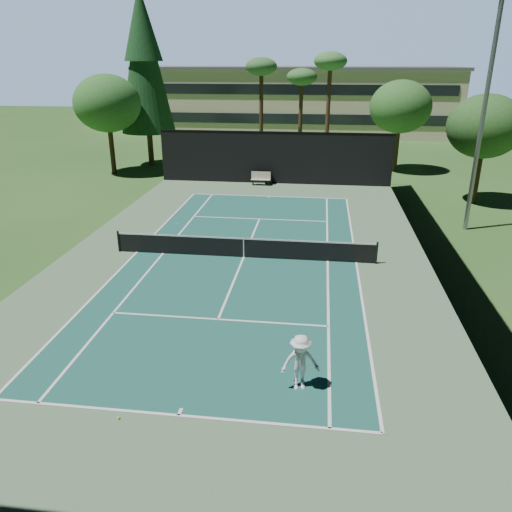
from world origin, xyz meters
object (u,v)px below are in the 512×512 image
Objects in this scene: tennis_ball_b at (218,247)px; park_bench at (261,178)px; tennis_ball_d at (177,224)px; tennis_ball_a at (119,418)px; tennis_net at (244,247)px; tennis_ball_c at (290,246)px; trash_bin at (268,178)px; player at (300,363)px.

tennis_ball_b is 14.14m from park_bench.
tennis_ball_b is 0.80× the size of tennis_ball_d.
tennis_ball_a is at bearing -79.57° from tennis_ball_d.
tennis_net is 2.92m from tennis_ball_c.
trash_bin is (0.55, 0.37, -0.07)m from park_bench.
tennis_ball_d is 0.05× the size of park_bench.
tennis_ball_b is 0.06× the size of trash_bin.
tennis_ball_c is 0.07× the size of trash_bin.
tennis_ball_c is (-1.05, 12.07, -0.85)m from player.
tennis_ball_c is (2.18, 1.87, -0.52)m from tennis_net.
tennis_net is 15.38m from park_bench.
trash_bin is at bearing 34.09° from park_bench.
park_bench reaches higher than tennis_ball_d.
trash_bin is (-3.67, 25.91, -0.41)m from player.
tennis_ball_d is (-7.93, 14.95, -0.85)m from player.
player is 26.17m from trash_bin.
trash_bin is (1.11, 14.49, 0.45)m from tennis_ball_b.
park_bench is at bearing 88.77° from tennis_ball_a.
tennis_net reaches higher than tennis_ball_c.
tennis_ball_d is (-3.12, 16.98, -0.00)m from tennis_ball_a.
trash_bin is at bearing 100.71° from tennis_ball_c.
tennis_net reaches higher than tennis_ball_b.
tennis_ball_b is 0.04× the size of park_bench.
tennis_ball_c is at bearing -76.77° from park_bench.
player is 12.41m from tennis_ball_b.
tennis_net is 7.30× the size of player.
player is 1.87× the size of trash_bin.
tennis_ball_a reaches higher than tennis_ball_c.
park_bench reaches higher than trash_bin.
tennis_ball_d is (-4.70, 4.75, -0.52)m from tennis_net.
tennis_ball_c is 7.46m from tennis_ball_d.
trash_bin is at bearing 68.75° from tennis_ball_d.
park_bench is at bearing 87.74° from tennis_ball_b.
park_bench is (-0.99, 15.34, -0.01)m from tennis_net.
tennis_ball_c is 0.89× the size of tennis_ball_d.
park_bench is (-3.17, 13.47, 0.51)m from tennis_ball_c.
player reaches higher than tennis_ball_b.
tennis_net is 165.16× the size of tennis_ball_a.
tennis_ball_d is at bearing 104.92° from player.
tennis_ball_a is 27.58m from park_bench.
player is at bearing -85.01° from tennis_ball_c.
tennis_net is 210.50× the size of tennis_ball_b.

